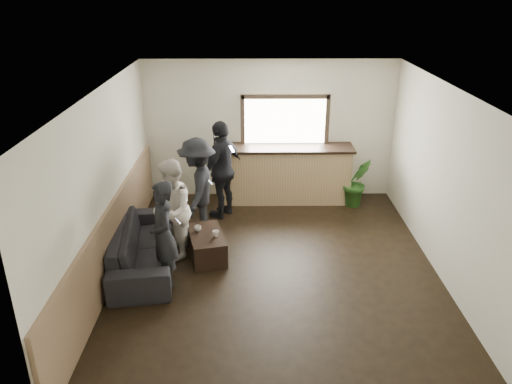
{
  "coord_description": "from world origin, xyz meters",
  "views": [
    {
      "loc": [
        -0.37,
        -6.71,
        4.18
      ],
      "look_at": [
        -0.3,
        0.4,
        1.15
      ],
      "focal_mm": 35.0,
      "sensor_mm": 36.0,
      "label": 1
    }
  ],
  "objects_px": {
    "person_a": "(163,235)",
    "person_c": "(198,187)",
    "coffee_table": "(207,245)",
    "potted_plant": "(357,182)",
    "cup_b": "(216,234)",
    "sofa": "(143,246)",
    "person_b": "(172,210)",
    "person_d": "(223,170)",
    "bar_counter": "(285,171)",
    "cup_a": "(198,228)"
  },
  "relations": [
    {
      "from": "potted_plant",
      "to": "bar_counter",
      "type": "bearing_deg",
      "value": 168.5
    },
    {
      "from": "cup_a",
      "to": "potted_plant",
      "type": "bearing_deg",
      "value": 32.7
    },
    {
      "from": "person_d",
      "to": "person_b",
      "type": "bearing_deg",
      "value": 6.95
    },
    {
      "from": "coffee_table",
      "to": "person_d",
      "type": "xyz_separation_m",
      "value": [
        0.19,
        1.57,
        0.72
      ]
    },
    {
      "from": "coffee_table",
      "to": "person_d",
      "type": "bearing_deg",
      "value": 82.97
    },
    {
      "from": "person_a",
      "to": "cup_a",
      "type": "bearing_deg",
      "value": 135.49
    },
    {
      "from": "cup_a",
      "to": "person_b",
      "type": "bearing_deg",
      "value": -169.4
    },
    {
      "from": "person_a",
      "to": "person_b",
      "type": "relative_size",
      "value": 0.98
    },
    {
      "from": "person_a",
      "to": "person_c",
      "type": "distance_m",
      "value": 1.67
    },
    {
      "from": "bar_counter",
      "to": "coffee_table",
      "type": "bearing_deg",
      "value": -121.44
    },
    {
      "from": "coffee_table",
      "to": "potted_plant",
      "type": "distance_m",
      "value": 3.47
    },
    {
      "from": "cup_a",
      "to": "person_d",
      "type": "height_order",
      "value": "person_d"
    },
    {
      "from": "sofa",
      "to": "person_a",
      "type": "xyz_separation_m",
      "value": [
        0.45,
        -0.55,
        0.48
      ]
    },
    {
      "from": "bar_counter",
      "to": "cup_b",
      "type": "bearing_deg",
      "value": -117.51
    },
    {
      "from": "coffee_table",
      "to": "person_a",
      "type": "xyz_separation_m",
      "value": [
        -0.53,
        -0.78,
        0.6
      ]
    },
    {
      "from": "cup_b",
      "to": "sofa",
      "type": "bearing_deg",
      "value": -172.89
    },
    {
      "from": "sofa",
      "to": "cup_b",
      "type": "distance_m",
      "value": 1.16
    },
    {
      "from": "coffee_table",
      "to": "potted_plant",
      "type": "relative_size",
      "value": 0.95
    },
    {
      "from": "bar_counter",
      "to": "person_d",
      "type": "height_order",
      "value": "bar_counter"
    },
    {
      "from": "person_c",
      "to": "person_a",
      "type": "bearing_deg",
      "value": -8.24
    },
    {
      "from": "coffee_table",
      "to": "sofa",
      "type": "bearing_deg",
      "value": -166.84
    },
    {
      "from": "cup_b",
      "to": "person_b",
      "type": "height_order",
      "value": "person_b"
    },
    {
      "from": "sofa",
      "to": "coffee_table",
      "type": "bearing_deg",
      "value": -84.64
    },
    {
      "from": "cup_b",
      "to": "potted_plant",
      "type": "relative_size",
      "value": 0.11
    },
    {
      "from": "sofa",
      "to": "potted_plant",
      "type": "distance_m",
      "value": 4.41
    },
    {
      "from": "sofa",
      "to": "potted_plant",
      "type": "relative_size",
      "value": 2.3
    },
    {
      "from": "coffee_table",
      "to": "cup_a",
      "type": "bearing_deg",
      "value": 144.61
    },
    {
      "from": "sofa",
      "to": "person_b",
      "type": "bearing_deg",
      "value": -67.88
    },
    {
      "from": "sofa",
      "to": "potted_plant",
      "type": "bearing_deg",
      "value": -67.37
    },
    {
      "from": "sofa",
      "to": "person_c",
      "type": "distance_m",
      "value": 1.44
    },
    {
      "from": "person_a",
      "to": "bar_counter",
      "type": "bearing_deg",
      "value": 127.2
    },
    {
      "from": "potted_plant",
      "to": "person_b",
      "type": "height_order",
      "value": "person_b"
    },
    {
      "from": "bar_counter",
      "to": "cup_a",
      "type": "bearing_deg",
      "value": -125.2
    },
    {
      "from": "person_b",
      "to": "person_a",
      "type": "bearing_deg",
      "value": -2.61
    },
    {
      "from": "bar_counter",
      "to": "person_c",
      "type": "xyz_separation_m",
      "value": [
        -1.6,
        -1.44,
        0.23
      ]
    },
    {
      "from": "coffee_table",
      "to": "person_c",
      "type": "relative_size",
      "value": 0.54
    },
    {
      "from": "cup_b",
      "to": "person_a",
      "type": "bearing_deg",
      "value": -135.18
    },
    {
      "from": "sofa",
      "to": "person_d",
      "type": "relative_size",
      "value": 1.23
    },
    {
      "from": "cup_b",
      "to": "person_a",
      "type": "xyz_separation_m",
      "value": [
        -0.7,
        -0.69,
        0.34
      ]
    },
    {
      "from": "cup_b",
      "to": "potted_plant",
      "type": "height_order",
      "value": "potted_plant"
    },
    {
      "from": "cup_a",
      "to": "coffee_table",
      "type": "bearing_deg",
      "value": -35.39
    },
    {
      "from": "person_a",
      "to": "person_c",
      "type": "bearing_deg",
      "value": 147.73
    },
    {
      "from": "bar_counter",
      "to": "person_d",
      "type": "relative_size",
      "value": 1.45
    },
    {
      "from": "person_a",
      "to": "person_b",
      "type": "distance_m",
      "value": 0.81
    },
    {
      "from": "cup_b",
      "to": "potted_plant",
      "type": "distance_m",
      "value": 3.38
    },
    {
      "from": "person_b",
      "to": "person_d",
      "type": "xyz_separation_m",
      "value": [
        0.73,
        1.55,
        0.1
      ]
    },
    {
      "from": "cup_a",
      "to": "cup_b",
      "type": "relative_size",
      "value": 1.07
    },
    {
      "from": "potted_plant",
      "to": "person_d",
      "type": "height_order",
      "value": "person_d"
    },
    {
      "from": "potted_plant",
      "to": "person_a",
      "type": "bearing_deg",
      "value": -140.31
    },
    {
      "from": "sofa",
      "to": "cup_a",
      "type": "bearing_deg",
      "value": -76.25
    }
  ]
}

